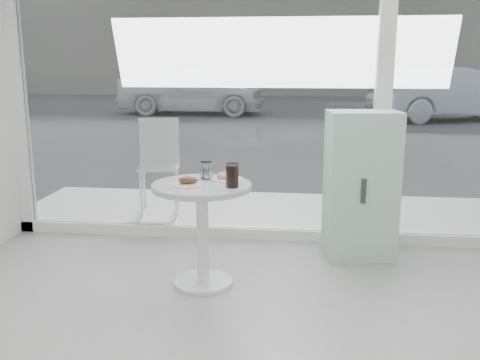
# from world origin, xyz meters

# --- Properties ---
(storefront) EXTENTS (5.00, 0.14, 3.00)m
(storefront) POSITION_xyz_m (0.07, 3.00, 1.71)
(storefront) COLOR white
(storefront) RESTS_ON ground
(main_table) EXTENTS (0.72, 0.72, 0.77)m
(main_table) POSITION_xyz_m (-0.50, 1.90, 0.55)
(main_table) COLOR white
(main_table) RESTS_ON ground
(patio_deck) EXTENTS (5.60, 1.60, 0.05)m
(patio_deck) POSITION_xyz_m (0.00, 3.80, 0.03)
(patio_deck) COLOR white
(patio_deck) RESTS_ON ground
(street) EXTENTS (40.00, 24.00, 0.00)m
(street) POSITION_xyz_m (0.00, 16.00, -0.00)
(street) COLOR #363636
(street) RESTS_ON ground
(far_building) EXTENTS (40.00, 2.00, 8.00)m
(far_building) POSITION_xyz_m (0.00, 25.00, 4.00)
(far_building) COLOR gray
(far_building) RESTS_ON ground
(mint_cabinet) EXTENTS (0.62, 0.45, 1.24)m
(mint_cabinet) POSITION_xyz_m (0.71, 2.64, 0.62)
(mint_cabinet) COLOR #A5D3B9
(mint_cabinet) RESTS_ON ground
(patio_chair) EXTENTS (0.50, 0.50, 0.98)m
(patio_chair) POSITION_xyz_m (-1.30, 3.72, 0.61)
(patio_chair) COLOR white
(patio_chair) RESTS_ON patio_deck
(car_white) EXTENTS (4.58, 1.96, 1.54)m
(car_white) POSITION_xyz_m (-3.22, 14.78, 0.77)
(car_white) COLOR white
(car_white) RESTS_ON street
(car_silver) EXTENTS (4.74, 2.84, 1.48)m
(car_silver) POSITION_xyz_m (4.34, 13.72, 0.74)
(car_silver) COLOR #B3B6BC
(car_silver) RESTS_ON street
(plate_fritter) EXTENTS (0.21, 0.21, 0.07)m
(plate_fritter) POSITION_xyz_m (-0.58, 1.83, 0.80)
(plate_fritter) COLOR white
(plate_fritter) RESTS_ON main_table
(plate_donut) EXTENTS (0.24, 0.24, 0.06)m
(plate_donut) POSITION_xyz_m (-0.34, 2.05, 0.79)
(plate_donut) COLOR white
(plate_donut) RESTS_ON main_table
(water_tumbler_a) EXTENTS (0.08, 0.08, 0.13)m
(water_tumbler_a) POSITION_xyz_m (-0.51, 2.08, 0.83)
(water_tumbler_a) COLOR white
(water_tumbler_a) RESTS_ON main_table
(water_tumbler_b) EXTENTS (0.08, 0.08, 0.13)m
(water_tumbler_b) POSITION_xyz_m (-0.48, 2.07, 0.83)
(water_tumbler_b) COLOR white
(water_tumbler_b) RESTS_ON main_table
(cola_glass) EXTENTS (0.09, 0.09, 0.17)m
(cola_glass) POSITION_xyz_m (-0.27, 1.82, 0.85)
(cola_glass) COLOR white
(cola_glass) RESTS_ON main_table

